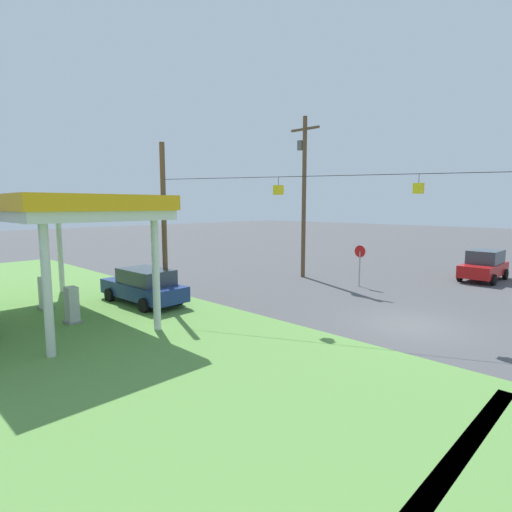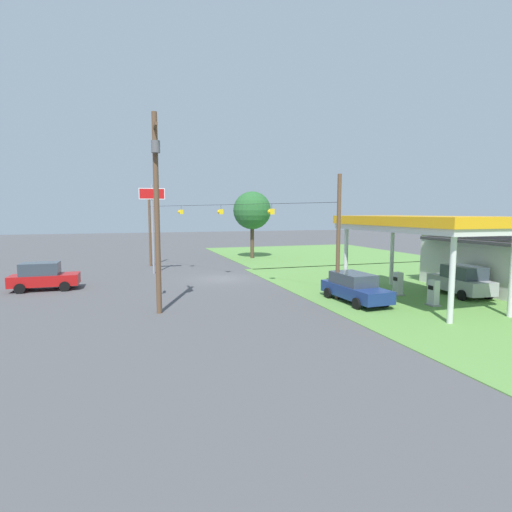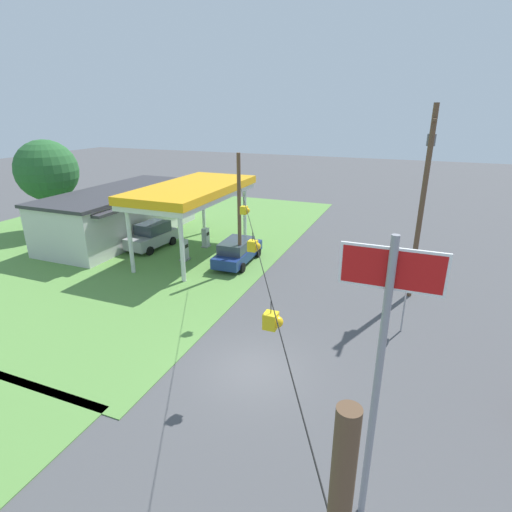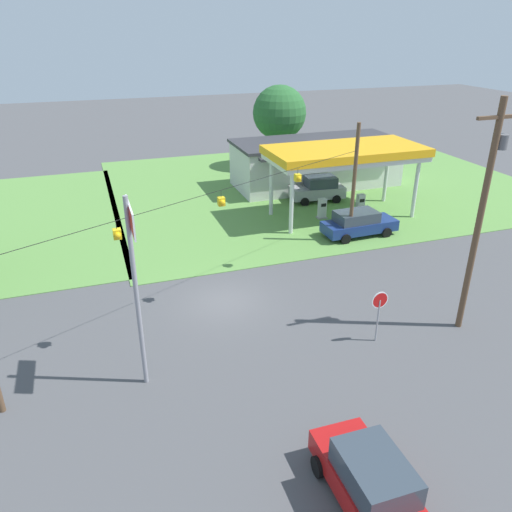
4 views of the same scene
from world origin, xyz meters
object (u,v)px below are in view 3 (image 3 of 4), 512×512
Objects in this scene: fuel_pump_far at (206,238)px; utility_pole_main at (423,196)px; stop_sign_roadside at (405,297)px; car_at_pumps_front at (237,251)px; stop_sign_overhead at (383,334)px; gas_station_store at (122,213)px; fuel_pump_near at (184,251)px; gas_station_canopy at (193,192)px; tree_behind_station at (47,171)px; car_at_pumps_rear at (152,236)px.

utility_pole_main reaches higher than fuel_pump_far.
fuel_pump_far is at bearing -117.17° from stop_sign_roadside.
stop_sign_overhead is (-15.47, -10.67, 4.53)m from car_at_pumps_front.
stop_sign_overhead reaches higher than gas_station_store.
utility_pole_main reaches higher than stop_sign_overhead.
fuel_pump_far is 23.37m from stop_sign_overhead.
utility_pole_main is at bearing -90.33° from fuel_pump_near.
gas_station_canopy is 1.06× the size of utility_pole_main.
utility_pole_main reaches higher than stop_sign_roadside.
stop_sign_roadside reaches higher than car_at_pumps_front.
fuel_pump_far is at bearing 56.52° from car_at_pumps_front.
fuel_pump_near is 15.95m from utility_pole_main.
gas_station_canopy reaches higher than car_at_pumps_front.
tree_behind_station is (-0.91, 14.51, 4.56)m from fuel_pump_far.
tree_behind_station is (0.66, 14.51, 0.63)m from gas_station_canopy.
utility_pole_main is at bearing 90.85° from car_at_pumps_rear.
fuel_pump_far is (3.15, 0.00, 0.00)m from fuel_pump_near.
gas_station_store reaches higher than fuel_pump_far.
tree_behind_station reaches higher than fuel_pump_far.
utility_pole_main is at bearing -94.48° from tree_behind_station.
fuel_pump_far is at bearing 77.91° from utility_pole_main.
car_at_pumps_front is 7.53m from car_at_pumps_rear.
gas_station_canopy is at bearing 41.68° from stop_sign_overhead.
car_at_pumps_rear is (-0.14, 3.75, -3.64)m from gas_station_canopy.
utility_pole_main is (-0.09, -15.11, 5.12)m from fuel_pump_near.
car_at_pumps_rear reaches higher than fuel_pump_far.
stop_sign_roadside is at bearing 77.81° from car_at_pumps_rear.
car_at_pumps_front is at bearing -100.95° from gas_station_canopy.
fuel_pump_near is 15.60m from stop_sign_roadside.
utility_pole_main is (-1.66, -15.11, 1.19)m from gas_station_canopy.
car_at_pumps_rear is (1.43, 3.75, 0.29)m from fuel_pump_near.
gas_station_canopy is at bearing 0.06° from fuel_pump_near.
gas_station_store reaches higher than fuel_pump_near.
stop_sign_roadside is at bearing -117.17° from fuel_pump_far.
stop_sign_roadside is at bearing -112.17° from gas_station_canopy.
stop_sign_roadside is (-5.93, -18.65, 0.81)m from car_at_pumps_rear.
utility_pole_main is at bearing 177.24° from stop_sign_roadside.
tree_behind_station reaches higher than gas_station_store.
gas_station_canopy is 1.41× the size of tree_behind_station.
car_at_pumps_front reaches higher than fuel_pump_far.
car_at_pumps_rear is at bearing 85.40° from utility_pole_main.
car_at_pumps_front is at bearing 90.99° from car_at_pumps_rear.
fuel_pump_far is 0.19× the size of tree_behind_station.
gas_station_canopy is 5.23m from car_at_pumps_rear.
car_at_pumps_front is 19.33m from stop_sign_overhead.
fuel_pump_near is 0.30× the size of car_at_pumps_front.
utility_pole_main is at bearing -96.27° from gas_station_canopy.
stop_sign_overhead is at bearing -128.57° from gas_station_store.
utility_pole_main is at bearing -97.95° from gas_station_store.
fuel_pump_near is 0.15× the size of utility_pole_main.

